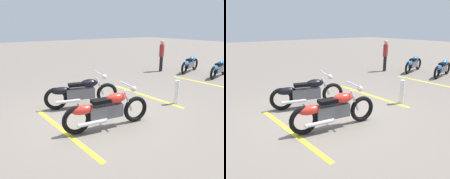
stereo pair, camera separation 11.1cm
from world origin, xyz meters
The scene contains 10 objects.
ground_plane centered at (0.00, 0.00, 0.00)m, with size 60.00×60.00×0.00m, color slate.
motorcycle_bright_foreground centered at (-0.22, -0.81, 0.46)m, with size 2.23×0.62×1.04m.
motorcycle_dark_foreground centered at (-0.08, 0.82, 0.46)m, with size 2.18×0.78×1.04m.
motorcycle_row_right centered at (7.13, 0.77, 0.42)m, with size 2.01×0.53×0.77m.
motorcycle_row_far_right centered at (6.97, 2.29, 0.44)m, with size 2.07×0.70×0.80m.
bystander_near_row centered at (5.91, 3.31, 0.92)m, with size 0.28×0.26×1.64m.
bollard_post centered at (2.54, -0.60, 0.38)m, with size 0.14×0.14×0.75m, color white.
parking_stripe_near centered at (-1.14, -0.41, 0.00)m, with size 3.20×0.12×0.01m, color yellow.
parking_stripe_mid centered at (2.29, 0.58, 0.00)m, with size 3.20×0.12×0.01m, color yellow.
parking_stripe_far centered at (5.60, 0.43, 0.00)m, with size 3.20×0.12×0.01m, color yellow.
Camera 2 is at (-2.92, -4.88, 2.39)m, focal length 35.50 mm.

